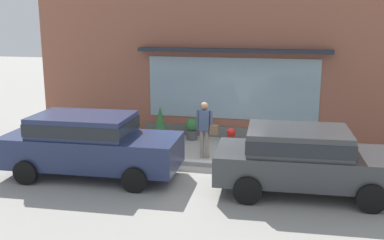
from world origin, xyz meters
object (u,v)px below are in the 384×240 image
fire_hydrant (231,143)px  parked_car_navy (89,142)px  potted_plant_trailing_edge (160,123)px  parked_car_dark_gray (303,157)px  pedestrian_with_handbag (205,126)px  potted_plant_window_right (119,126)px  potted_plant_window_left (192,128)px  potted_plant_doorstep (92,124)px

fire_hydrant → parked_car_navy: (-3.30, -2.40, 0.47)m
potted_plant_trailing_edge → parked_car_dark_gray: bearing=-39.5°
pedestrian_with_handbag → potted_plant_window_right: bearing=150.6°
parked_car_dark_gray → pedestrian_with_handbag: bearing=139.7°
pedestrian_with_handbag → potted_plant_trailing_edge: (-1.87, 1.71, -0.41)m
parked_car_dark_gray → potted_plant_window_left: size_ratio=5.81×
parked_car_navy → potted_plant_window_left: bearing=63.9°
parked_car_navy → potted_plant_window_left: size_ratio=6.20×
parked_car_navy → potted_plant_doorstep: size_ratio=7.09×
parked_car_dark_gray → potted_plant_window_left: 5.32m
parked_car_navy → potted_plant_doorstep: parked_car_navy is taller
fire_hydrant → pedestrian_with_handbag: bearing=-159.6°
parked_car_navy → potted_plant_doorstep: (-1.82, 4.00, -0.57)m
potted_plant_window_right → potted_plant_doorstep: (-0.93, -0.20, 0.08)m
potted_plant_window_left → potted_plant_doorstep: size_ratio=1.14×
pedestrian_with_handbag → potted_plant_window_left: (-0.83, 1.87, -0.55)m
potted_plant_trailing_edge → potted_plant_window_right: potted_plant_trailing_edge is taller
pedestrian_with_handbag → potted_plant_window_left: pedestrian_with_handbag is taller
parked_car_dark_gray → potted_plant_doorstep: parked_car_dark_gray is taller
fire_hydrant → potted_plant_doorstep: bearing=162.7°
fire_hydrant → parked_car_dark_gray: size_ratio=0.21×
pedestrian_with_handbag → parked_car_dark_gray: bearing=-36.1°
fire_hydrant → potted_plant_doorstep: size_ratio=1.36×
potted_plant_window_left → potted_plant_window_right: bearing=175.9°
parked_car_dark_gray → parked_car_navy: size_ratio=0.94×
pedestrian_with_handbag → potted_plant_trailing_edge: 2.57m
potted_plant_trailing_edge → pedestrian_with_handbag: bearing=-42.4°
fire_hydrant → potted_plant_window_left: 2.23m
potted_plant_window_right → parked_car_navy: bearing=-78.0°
fire_hydrant → parked_car_navy: size_ratio=0.19×
potted_plant_window_right → potted_plant_doorstep: potted_plant_doorstep is taller
fire_hydrant → pedestrian_with_handbag: (-0.71, -0.27, 0.52)m
pedestrian_with_handbag → potted_plant_doorstep: (-4.41, 1.87, -0.62)m
fire_hydrant → potted_plant_doorstep: fire_hydrant is taller
fire_hydrant → potted_plant_window_left: (-1.54, 1.61, -0.03)m
pedestrian_with_handbag → potted_plant_window_left: bearing=115.0°
parked_car_navy → potted_plant_window_right: bearing=99.7°
potted_plant_trailing_edge → potted_plant_window_right: size_ratio=2.30×
potted_plant_window_left → fire_hydrant: bearing=-46.2°
fire_hydrant → potted_plant_doorstep: 5.37m
potted_plant_doorstep → pedestrian_with_handbag: bearing=-22.9°
fire_hydrant → potted_plant_trailing_edge: bearing=150.8°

